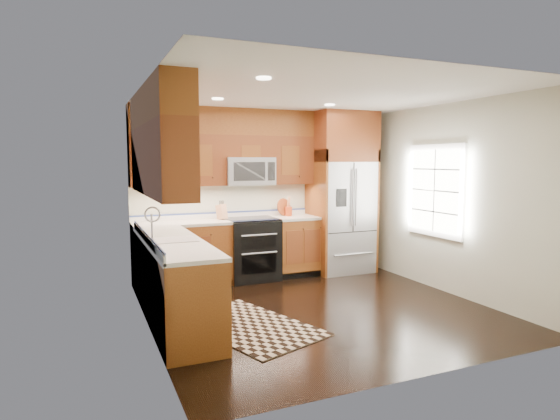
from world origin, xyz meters
name	(u,v)px	position (x,y,z in m)	size (l,w,h in m)	color
ground	(316,308)	(0.00, 0.00, 0.00)	(4.00, 4.00, 0.00)	black
wall_back	(259,193)	(0.00, 2.00, 1.30)	(4.00, 0.02, 2.60)	#B3B8A6
wall_left	(147,211)	(-2.00, 0.00, 1.30)	(0.02, 4.00, 2.60)	#B3B8A6
wall_right	(446,199)	(2.00, 0.00, 1.30)	(0.02, 4.00, 2.60)	#B3B8A6
window	(435,191)	(1.98, 0.20, 1.40)	(0.04, 1.10, 1.30)	white
base_cabinets	(201,266)	(-1.23, 0.90, 0.45)	(2.85, 3.00, 0.90)	brown
countertop	(209,229)	(-1.09, 1.01, 0.92)	(2.86, 3.01, 0.04)	beige
upper_cabinets	(201,145)	(-1.15, 1.09, 2.02)	(2.85, 3.00, 1.15)	brown
range	(252,249)	(-0.25, 1.67, 0.47)	(0.76, 0.67, 0.95)	black
microwave	(248,171)	(-0.25, 1.80, 1.66)	(0.76, 0.40, 0.42)	#B2B2B7
refrigerator	(341,192)	(1.30, 1.63, 1.30)	(0.98, 0.75, 2.60)	#B2B2B7
sink_faucet	(170,235)	(-1.73, 0.23, 0.99)	(0.54, 0.44, 0.37)	#B2B2B7
rug	(249,325)	(-0.98, -0.26, 0.01)	(0.99, 1.65, 0.01)	black
knife_block	(222,212)	(-0.69, 1.78, 1.06)	(0.15, 0.17, 0.28)	tan
utensil_crock	(289,209)	(0.41, 1.77, 1.05)	(0.12, 0.12, 0.31)	#B33B16
cutting_board	(284,215)	(0.36, 1.84, 0.95)	(0.28, 0.28, 0.02)	brown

